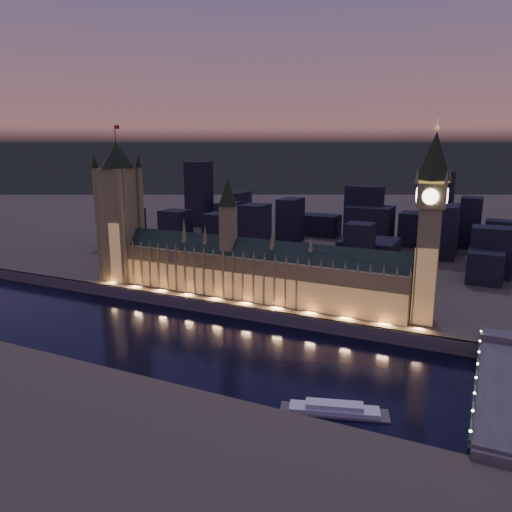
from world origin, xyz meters
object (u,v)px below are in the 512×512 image
at_px(palace_of_westminster, 254,270).
at_px(river_boat, 334,409).
at_px(victoria_tower, 119,205).
at_px(westminster_bridge, 497,388).
at_px(elizabeth_tower, 431,213).

relative_size(palace_of_westminster, river_boat, 4.44).
height_order(victoria_tower, westminster_bridge, victoria_tower).
height_order(palace_of_westminster, westminster_bridge, palace_of_westminster).
bearing_deg(westminster_bridge, elizabeth_tower, 121.30).
relative_size(victoria_tower, westminster_bridge, 1.00).
bearing_deg(palace_of_westminster, westminster_bridge, -23.84).
xyz_separation_m(palace_of_westminster, westminster_bridge, (147.51, -65.19, -20.38)).
distance_m(palace_of_westminster, river_boat, 138.96).
bearing_deg(river_boat, elizabeth_tower, 79.11).
height_order(elizabeth_tower, river_boat, elizabeth_tower).
height_order(victoria_tower, river_boat, victoria_tower).
xyz_separation_m(palace_of_westminster, elizabeth_tower, (107.76, 0.19, 44.72)).
relative_size(victoria_tower, river_boat, 2.48).
height_order(elizabeth_tower, westminster_bridge, elizabeth_tower).
xyz_separation_m(palace_of_westminster, victoria_tower, (-110.24, 0.18, 37.49)).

